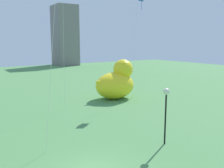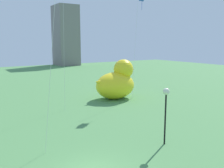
% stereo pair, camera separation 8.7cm
% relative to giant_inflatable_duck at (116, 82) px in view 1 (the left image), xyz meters
% --- Properties ---
extents(giant_inflatable_duck, '(6.30, 4.04, 5.22)m').
position_rel_giant_inflatable_duck_xyz_m(giant_inflatable_duck, '(0.00, 0.00, 0.00)').
color(giant_inflatable_duck, yellow).
rests_on(giant_inflatable_duck, ground).
extents(lamppost, '(0.49, 0.49, 4.22)m').
position_rel_giant_inflatable_duck_xyz_m(lamppost, '(-5.45, -14.44, 1.10)').
color(lamppost, black).
rests_on(lamppost, ground).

